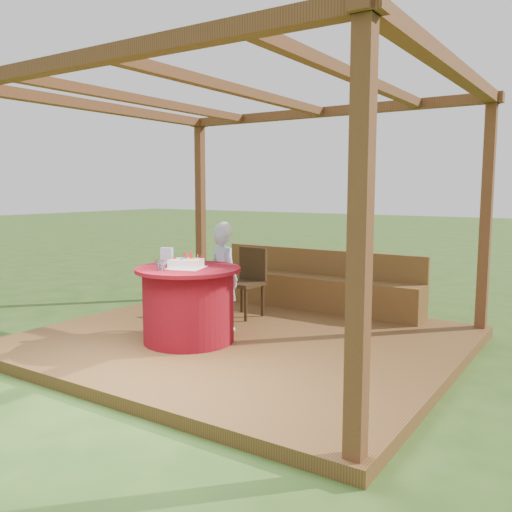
{
  "coord_description": "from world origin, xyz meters",
  "views": [
    {
      "loc": [
        3.35,
        -4.85,
        1.77
      ],
      "look_at": [
        0.0,
        0.25,
        1.0
      ],
      "focal_mm": 38.0,
      "sensor_mm": 36.0,
      "label": 1
    }
  ],
  "objects": [
    {
      "name": "ground",
      "position": [
        0.0,
        0.0,
        0.0
      ],
      "size": [
        60.0,
        60.0,
        0.0
      ],
      "primitive_type": "plane",
      "color": "#2D4E1A",
      "rests_on": "ground"
    },
    {
      "name": "deck",
      "position": [
        0.0,
        0.0,
        0.06
      ],
      "size": [
        4.5,
        4.0,
        0.12
      ],
      "primitive_type": "cube",
      "color": "brown",
      "rests_on": "ground"
    },
    {
      "name": "pergola",
      "position": [
        0.0,
        0.0,
        2.41
      ],
      "size": [
        4.5,
        4.0,
        2.72
      ],
      "color": "brown",
      "rests_on": "deck"
    },
    {
      "name": "bench",
      "position": [
        0.0,
        1.72,
        0.38
      ],
      "size": [
        3.0,
        0.42,
        0.8
      ],
      "color": "brown",
      "rests_on": "deck"
    },
    {
      "name": "table",
      "position": [
        -0.39,
        -0.48,
        0.53
      ],
      "size": [
        1.12,
        1.12,
        0.81
      ],
      "color": "maroon",
      "rests_on": "deck"
    },
    {
      "name": "chair",
      "position": [
        -0.53,
        0.85,
        0.61
      ],
      "size": [
        0.47,
        0.47,
        0.88
      ],
      "color": "#32210F",
      "rests_on": "deck"
    },
    {
      "name": "elderly_woman",
      "position": [
        -0.38,
        0.15,
        0.76
      ],
      "size": [
        0.52,
        0.43,
        1.26
      ],
      "color": "#94B8DD",
      "rests_on": "deck"
    },
    {
      "name": "birthday_cake",
      "position": [
        -0.38,
        -0.52,
        0.98
      ],
      "size": [
        0.45,
        0.45,
        0.17
      ],
      "color": "white",
      "rests_on": "table"
    },
    {
      "name": "gift_bag",
      "position": [
        -0.78,
        -0.38,
        1.02
      ],
      "size": [
        0.15,
        0.13,
        0.18
      ],
      "primitive_type": "cube",
      "rotation": [
        0.0,
        0.0,
        0.43
      ],
      "color": "#CA83BB",
      "rests_on": "table"
    },
    {
      "name": "drinking_glass",
      "position": [
        -0.49,
        -0.8,
        0.98
      ],
      "size": [
        0.14,
        0.14,
        0.1
      ],
      "primitive_type": "imported",
      "rotation": [
        0.0,
        0.0,
        -0.4
      ],
      "color": "white",
      "rests_on": "table"
    }
  ]
}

